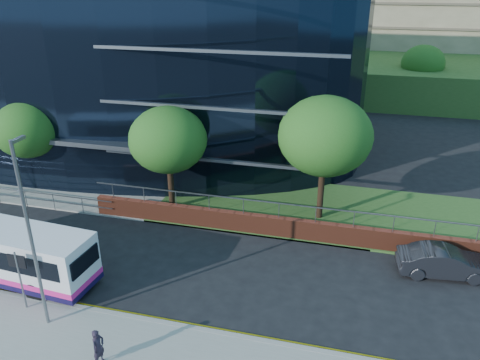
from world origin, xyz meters
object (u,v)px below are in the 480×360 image
(tree_far_b, at_px, (27,130))
(tree_far_c, at_px, (168,140))
(tree_dist_e, at_px, (423,63))
(parked_car, at_px, (445,262))
(tree_far_d, at_px, (325,136))
(streetlight_east, at_px, (30,232))
(pedestrian, at_px, (98,347))
(street_sign, at_px, (18,268))

(tree_far_b, distance_m, tree_far_c, 10.02)
(tree_far_c, height_order, tree_dist_e, same)
(tree_dist_e, distance_m, parked_car, 34.51)
(tree_far_b, distance_m, tree_far_d, 19.03)
(streetlight_east, relative_size, pedestrian, 5.35)
(tree_far_c, bearing_deg, street_sign, -103.29)
(street_sign, height_order, parked_car, street_sign)
(streetlight_east, bearing_deg, tree_dist_e, 66.89)
(streetlight_east, bearing_deg, tree_far_b, 127.63)
(parked_car, bearing_deg, tree_far_b, 75.20)
(parked_car, bearing_deg, streetlight_east, 109.36)
(tree_far_d, bearing_deg, pedestrian, -116.24)
(streetlight_east, distance_m, parked_car, 18.59)
(street_sign, xyz_separation_m, pedestrian, (4.77, -2.07, -1.25))
(streetlight_east, bearing_deg, pedestrian, -24.50)
(tree_far_b, relative_size, streetlight_east, 0.76)
(parked_car, relative_size, pedestrian, 2.94)
(street_sign, relative_size, parked_car, 0.64)
(tree_far_b, height_order, tree_far_c, tree_far_c)
(tree_far_b, bearing_deg, tree_far_d, 1.51)
(tree_far_d, bearing_deg, parked_car, -33.63)
(tree_far_c, bearing_deg, tree_far_b, 177.14)
(tree_far_b, relative_size, tree_dist_e, 0.93)
(tree_far_b, bearing_deg, tree_far_c, -2.86)
(street_sign, distance_m, tree_dist_e, 45.99)
(street_sign, distance_m, parked_car, 19.40)
(tree_far_b, height_order, tree_far_d, tree_far_d)
(tree_far_b, height_order, tree_dist_e, tree_dist_e)
(tree_far_d, height_order, pedestrian, tree_far_d)
(streetlight_east, distance_m, pedestrian, 5.04)
(street_sign, distance_m, tree_far_c, 11.14)
(street_sign, height_order, streetlight_east, streetlight_east)
(street_sign, bearing_deg, pedestrian, -23.52)
(tree_far_c, height_order, tree_far_d, tree_far_d)
(streetlight_east, relative_size, parked_car, 1.82)
(tree_far_b, height_order, pedestrian, tree_far_b)
(tree_far_c, distance_m, streetlight_east, 11.22)
(parked_car, distance_m, pedestrian, 16.16)
(tree_dist_e, relative_size, streetlight_east, 0.81)
(tree_far_b, xyz_separation_m, tree_dist_e, (27.00, 30.50, 0.33))
(street_sign, bearing_deg, tree_far_b, 124.08)
(street_sign, height_order, tree_far_b, tree_far_b)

